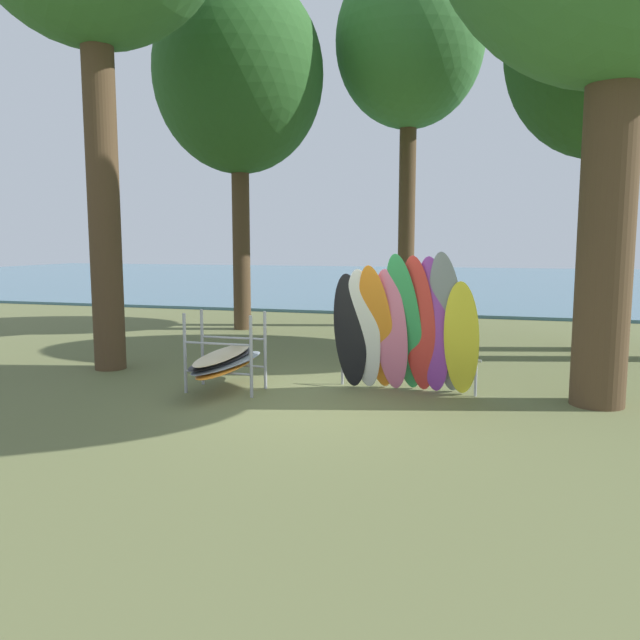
% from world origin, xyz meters
% --- Properties ---
extents(ground_plane, '(80.00, 80.00, 0.00)m').
position_xyz_m(ground_plane, '(0.00, 0.00, 0.00)').
color(ground_plane, '#60663D').
extents(lake_water, '(80.00, 36.00, 0.10)m').
position_xyz_m(lake_water, '(0.00, 28.92, 0.05)').
color(lake_water, '#477084').
rests_on(lake_water, ground).
extents(tree_mid_behind, '(4.05, 4.05, 8.73)m').
position_xyz_m(tree_mid_behind, '(4.38, 5.89, 6.31)').
color(tree_mid_behind, '#4C3823').
rests_on(tree_mid_behind, ground).
extents(tree_far_left_back, '(3.95, 3.95, 9.92)m').
position_xyz_m(tree_far_left_back, '(-0.03, 8.73, 7.56)').
color(tree_far_left_back, '#4C3823').
rests_on(tree_far_left_back, ground).
extents(tree_far_right_back, '(4.36, 4.36, 9.12)m').
position_xyz_m(tree_far_right_back, '(-4.16, 6.85, 6.57)').
color(tree_far_right_back, '#4C3823').
rests_on(tree_far_right_back, ground).
extents(leaning_board_pile, '(2.31, 1.08, 2.22)m').
position_xyz_m(leaning_board_pile, '(1.05, 0.78, 1.02)').
color(leaning_board_pile, black).
rests_on(leaning_board_pile, ground).
extents(board_storage_rack, '(1.15, 2.13, 1.25)m').
position_xyz_m(board_storage_rack, '(-1.71, 0.28, 0.50)').
color(board_storage_rack, '#9EA0A5').
rests_on(board_storage_rack, ground).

